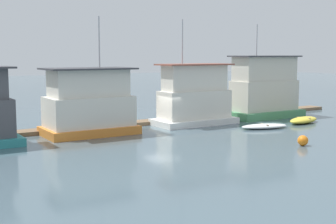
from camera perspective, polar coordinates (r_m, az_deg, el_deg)
The scene contains 11 objects.
ground_plane at distance 37.67m, azimuth -0.80°, elevation -1.96°, with size 200.00×200.00×0.00m, color #475B66.
dock_walkway at distance 39.80m, azimuth -2.68°, elevation -1.26°, with size 42.40×1.60×0.30m, color brown.
houseboat_orange at distance 34.93m, azimuth -9.61°, elevation 0.92°, with size 6.72×3.93×8.68m.
houseboat_white at distance 39.52m, azimuth 3.26°, elevation 1.72°, with size 7.05×3.48×8.73m.
houseboat_green at distance 44.75m, azimuth 11.65°, elevation 2.71°, with size 7.36×3.70×8.61m.
dinghy_white at distance 38.10m, azimuth 11.68°, elevation -1.71°, with size 4.15×2.39×0.38m.
dinghy_yellow at distance 41.88m, azimuth 16.19°, elevation -0.94°, with size 3.91×2.25×0.55m.
mooring_post_near_left at distance 41.56m, azimuth 4.12°, elevation -0.27°, with size 0.28×0.28×1.23m, color #846B4C.
mooring_post_centre at distance 36.81m, azimuth -7.96°, elevation -1.04°, with size 0.31×0.31×1.52m, color #846B4C.
mooring_post_far_left at distance 37.67m, azimuth -5.18°, elevation -1.04°, with size 0.32×0.32×1.23m, color #846B4C.
buoy_orange at distance 31.55m, azimuth 16.12°, elevation -3.36°, with size 0.69×0.69×0.69m, color orange.
Camera 1 is at (-19.21, -31.86, 5.89)m, focal length 50.00 mm.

